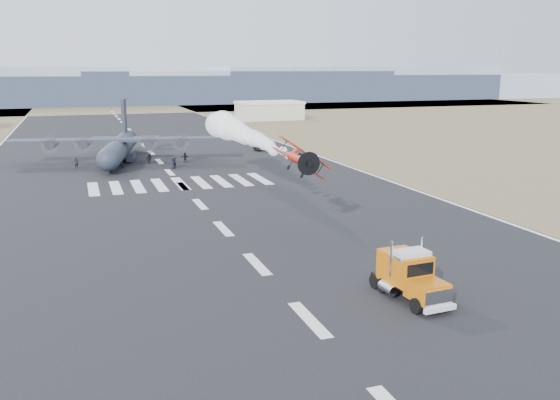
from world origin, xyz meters
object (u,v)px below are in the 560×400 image
hangar_right (269,110)px  crew_d (149,159)px  crew_h (122,163)px  crew_a (175,162)px  crew_f (185,157)px  crew_e (173,163)px  transport_aircraft (119,146)px  semi_truck (409,275)px  crew_b (150,158)px  crew_g (76,163)px  aerobatic_biplane (300,159)px  crew_c (106,160)px  support_vehicle (265,147)px

hangar_right → crew_d: (-48.07, -80.17, -2.20)m
hangar_right → crew_h: hangar_right is taller
crew_d → crew_h: 5.67m
crew_a → crew_f: 6.07m
crew_e → crew_h: size_ratio=1.19×
transport_aircraft → hangar_right: bearing=66.3°
semi_truck → crew_e: size_ratio=4.36×
transport_aircraft → crew_b: transport_aircraft is taller
semi_truck → crew_g: size_ratio=4.45×
crew_e → transport_aircraft: bearing=72.0°
crew_d → crew_g: (-11.96, -0.90, 0.10)m
crew_a → crew_d: bearing=-128.6°
aerobatic_biplane → crew_c: 55.18m
crew_d → crew_e: crew_e is taller
support_vehicle → semi_truck: bearing=164.0°
crew_a → crew_d: 6.56m
crew_f → transport_aircraft: bearing=-175.7°
support_vehicle → crew_e: 26.58m
crew_a → crew_c: size_ratio=1.01×
support_vehicle → crew_f: crew_f is taller
semi_truck → transport_aircraft: size_ratio=0.22×
crew_b → support_vehicle: bearing=27.3°
crew_b → crew_e: (2.82, -7.60, 0.11)m
crew_e → crew_g: bearing=106.2°
crew_c → crew_e: (10.31, -7.91, 0.04)m
semi_truck → crew_e: (-7.01, 62.29, -0.84)m
semi_truck → crew_d: bearing=94.5°
transport_aircraft → crew_e: 13.41m
semi_truck → crew_e: semi_truck is taller
semi_truck → crew_a: size_ratio=4.53×
semi_truck → aerobatic_biplane: aerobatic_biplane is taller
semi_truck → crew_b: 70.59m
aerobatic_biplane → crew_c: bearing=107.5°
semi_truck → aerobatic_biplane: (-1.64, 17.73, 5.90)m
crew_c → crew_f: 13.50m
hangar_right → crew_h: bearing=-122.5°
transport_aircraft → crew_c: (-2.51, -2.84, -1.83)m
transport_aircraft → crew_f: (10.89, -4.40, -1.88)m
crew_h → crew_e: bearing=98.1°
crew_e → crew_h: bearing=103.1°
support_vehicle → hangar_right: bearing=-24.5°
crew_f → crew_g: 18.28m
semi_truck → transport_aircraft: transport_aircraft is taller
crew_a → crew_c: 12.83m
aerobatic_biplane → crew_d: size_ratio=3.42×
crew_a → crew_d: (-3.63, 5.46, -0.08)m
semi_truck → crew_a: (-6.58, 63.19, -0.87)m
crew_e → crew_d: bearing=62.8°
hangar_right → support_vehicle: bearing=-108.7°
aerobatic_biplane → transport_aircraft: bearing=104.2°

